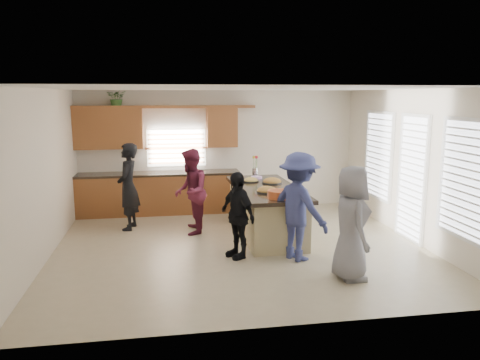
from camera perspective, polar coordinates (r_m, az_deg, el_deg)
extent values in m
plane|color=#BAAB8A|center=(8.52, -0.08, -8.10)|extent=(6.50, 6.50, 0.00)
cube|color=silver|center=(11.13, -2.59, 3.65)|extent=(6.50, 0.02, 2.80)
cube|color=silver|center=(5.30, 5.16, -3.82)|extent=(6.50, 0.02, 2.80)
cube|color=silver|center=(8.31, -22.79, 0.57)|extent=(0.02, 6.00, 2.80)
cube|color=silver|center=(9.27, 20.16, 1.68)|extent=(0.02, 6.00, 2.80)
cube|color=white|center=(8.08, -0.09, 11.09)|extent=(6.50, 6.00, 0.02)
cube|color=brown|center=(10.90, -9.81, -1.69)|extent=(3.65, 0.62, 0.90)
cube|color=black|center=(10.81, -9.89, 0.77)|extent=(3.70, 0.65, 0.05)
cube|color=brown|center=(10.89, -15.75, 6.04)|extent=(1.50, 0.36, 0.90)
cube|color=brown|center=(10.90, -2.23, 6.42)|extent=(0.70, 0.36, 0.90)
cube|color=brown|center=(10.80, -9.06, 8.81)|extent=(4.05, 0.40, 0.06)
cube|color=brown|center=(11.01, -7.75, 3.89)|extent=(1.35, 0.08, 0.85)
cube|color=white|center=(10.40, 16.52, 2.90)|extent=(0.06, 1.10, 1.75)
cube|color=white|center=(9.21, 20.21, 0.20)|extent=(0.06, 0.85, 2.25)
cube|color=white|center=(7.92, 25.63, 0.09)|extent=(0.06, 1.10, 1.75)
cube|color=tan|center=(9.12, 3.18, -3.98)|extent=(1.04, 2.52, 0.88)
cube|color=black|center=(9.02, 3.21, -1.05)|extent=(1.20, 2.72, 0.07)
cube|color=black|center=(9.23, 3.16, -6.39)|extent=(0.96, 2.44, 0.08)
cylinder|color=black|center=(8.51, 3.30, -1.42)|extent=(0.41, 0.41, 0.02)
ellipsoid|color=#B07D37|center=(8.50, 3.30, -1.31)|extent=(0.37, 0.37, 0.16)
cylinder|color=black|center=(9.40, 3.95, -0.30)|extent=(0.41, 0.41, 0.02)
ellipsoid|color=#B07D37|center=(9.39, 3.95, -0.20)|extent=(0.37, 0.37, 0.17)
cylinder|color=black|center=(9.51, 1.33, -0.15)|extent=(0.32, 0.32, 0.02)
ellipsoid|color=#D8B45C|center=(9.51, 1.33, -0.04)|extent=(0.29, 0.29, 0.13)
cylinder|color=orange|center=(8.02, 4.74, -1.76)|extent=(0.38, 0.38, 0.14)
cylinder|color=beige|center=(8.01, 4.74, -1.42)|extent=(0.31, 0.31, 0.04)
cylinder|color=white|center=(8.08, 6.95, -1.87)|extent=(0.07, 0.07, 0.09)
cylinder|color=#D09CE4|center=(9.90, 2.02, 0.32)|extent=(0.24, 0.24, 0.04)
cylinder|color=silver|center=(10.21, 1.88, 0.99)|extent=(0.13, 0.13, 0.17)
imported|color=#3F732E|center=(10.84, -14.76, 9.68)|extent=(0.43, 0.38, 0.46)
imported|color=black|center=(9.65, -13.46, -0.79)|extent=(0.52, 0.70, 1.75)
imported|color=maroon|center=(9.16, -6.03, -1.41)|extent=(0.71, 0.87, 1.67)
imported|color=black|center=(7.79, -0.34, -4.28)|extent=(0.70, 0.92, 1.46)
imported|color=navy|center=(7.71, 7.21, -3.24)|extent=(1.14, 1.33, 1.79)
imported|color=slate|center=(7.05, 13.40, -5.13)|extent=(0.57, 0.85, 1.70)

